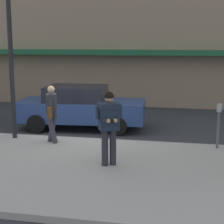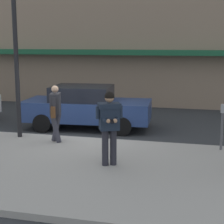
# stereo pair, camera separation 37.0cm
# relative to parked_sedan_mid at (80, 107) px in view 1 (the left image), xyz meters

# --- Properties ---
(ground_plane) EXTENTS (80.00, 80.00, 0.00)m
(ground_plane) POSITION_rel_parked_sedan_mid_xyz_m (0.24, -1.55, -0.79)
(ground_plane) COLOR #2B2D30
(sidewalk) EXTENTS (32.00, 5.30, 0.14)m
(sidewalk) POSITION_rel_parked_sedan_mid_xyz_m (1.24, -4.40, -0.72)
(sidewalk) COLOR #99968E
(sidewalk) RESTS_ON ground
(curb_paint_line) EXTENTS (28.00, 0.12, 0.01)m
(curb_paint_line) POSITION_rel_parked_sedan_mid_xyz_m (1.24, -1.50, -0.79)
(curb_paint_line) COLOR silver
(curb_paint_line) RESTS_ON ground
(parked_sedan_mid) EXTENTS (4.62, 2.17, 1.54)m
(parked_sedan_mid) POSITION_rel_parked_sedan_mid_xyz_m (0.00, 0.00, 0.00)
(parked_sedan_mid) COLOR navy
(parked_sedan_mid) RESTS_ON ground
(man_texting_on_phone) EXTENTS (0.62, 0.65, 1.81)m
(man_texting_on_phone) POSITION_rel_parked_sedan_mid_xyz_m (1.94, -4.19, 0.46)
(man_texting_on_phone) COLOR #23232B
(man_texting_on_phone) RESTS_ON sidewalk
(pedestrian_with_bag) EXTENTS (0.40, 0.72, 1.70)m
(pedestrian_with_bag) POSITION_rel_parked_sedan_mid_xyz_m (-0.14, -2.49, 0.32)
(pedestrian_with_bag) COLOR #33333D
(pedestrian_with_bag) RESTS_ON sidewalk
(street_lamp_post) EXTENTS (0.36, 0.36, 4.88)m
(street_lamp_post) POSITION_rel_parked_sedan_mid_xyz_m (-1.50, -2.20, 2.35)
(street_lamp_post) COLOR black
(street_lamp_post) RESTS_ON sidewalk
(parking_meter) EXTENTS (0.12, 0.18, 1.27)m
(parking_meter) POSITION_rel_parked_sedan_mid_xyz_m (4.62, -2.15, 0.18)
(parking_meter) COLOR #4C4C51
(parking_meter) RESTS_ON sidewalk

